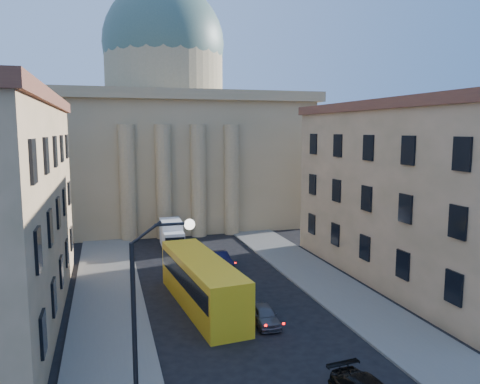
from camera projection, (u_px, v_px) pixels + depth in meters
The scene contains 9 objects.
sidewalk_left at pixel (109, 333), 28.56m from camera, with size 5.00×60.00×0.15m, color #62605A.
sidewalk_right at pixel (357, 304), 33.27m from camera, with size 5.00×60.00×0.15m, color #62605A.
church at pixel (166, 134), 65.02m from camera, with size 68.02×28.76×36.60m.
building_right at pixel (427, 191), 38.46m from camera, with size 11.60×26.60×14.70m.
street_lamp at pixel (147, 308), 18.78m from camera, with size 2.62×0.44×8.83m.
car_right_far at pixel (264, 315), 29.95m from camera, with size 1.45×3.60×1.22m, color #4E4E53.
car_right_distant at pixel (220, 260), 42.44m from camera, with size 1.44×4.13×1.36m, color black.
city_bus at pixel (202, 281), 32.77m from camera, with size 4.02×12.51×3.46m.
box_truck at pixel (172, 236), 48.92m from camera, with size 2.21×5.35×2.91m.
Camera 1 is at (-8.41, -10.33, 12.38)m, focal length 35.00 mm.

